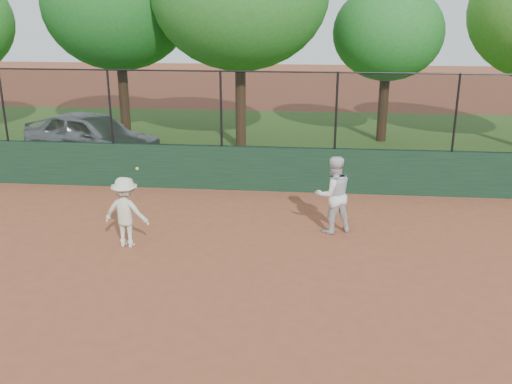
# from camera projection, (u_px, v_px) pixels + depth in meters

# --- Properties ---
(ground) EXTENTS (80.00, 80.00, 0.00)m
(ground) POSITION_uv_depth(u_px,v_px,m) (198.00, 295.00, 9.91)
(ground) COLOR brown
(ground) RESTS_ON ground
(back_wall) EXTENTS (26.00, 0.20, 1.20)m
(back_wall) POSITION_uv_depth(u_px,v_px,m) (240.00, 168.00, 15.39)
(back_wall) COLOR #183521
(back_wall) RESTS_ON ground
(grass_strip) EXTENTS (36.00, 12.00, 0.01)m
(grass_strip) POSITION_uv_depth(u_px,v_px,m) (261.00, 140.00, 21.24)
(grass_strip) COLOR #305B1C
(grass_strip) RESTS_ON ground
(parked_car) EXTENTS (4.97, 3.30, 1.57)m
(parked_car) POSITION_uv_depth(u_px,v_px,m) (92.00, 136.00, 18.31)
(parked_car) COLOR #A4A8AD
(parked_car) RESTS_ON ground
(player_second) EXTENTS (1.02, 0.92, 1.72)m
(player_second) POSITION_uv_depth(u_px,v_px,m) (333.00, 195.00, 12.45)
(player_second) COLOR silver
(player_second) RESTS_ON ground
(player_main) EXTENTS (1.02, 0.67, 1.78)m
(player_main) POSITION_uv_depth(u_px,v_px,m) (126.00, 212.00, 11.73)
(player_main) COLOR beige
(player_main) RESTS_ON ground
(fence_assembly) EXTENTS (26.00, 0.06, 2.00)m
(fence_assembly) POSITION_uv_depth(u_px,v_px,m) (239.00, 108.00, 14.88)
(fence_assembly) COLOR black
(fence_assembly) RESTS_ON back_wall
(tree_1) EXTENTS (5.32, 4.83, 7.11)m
(tree_1) POSITION_uv_depth(u_px,v_px,m) (117.00, 4.00, 20.02)
(tree_1) COLOR #3E2815
(tree_1) RESTS_ON ground
(tree_3) EXTENTS (3.86, 3.51, 5.53)m
(tree_3) POSITION_uv_depth(u_px,v_px,m) (388.00, 33.00, 19.89)
(tree_3) COLOR #3A2513
(tree_3) RESTS_ON ground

